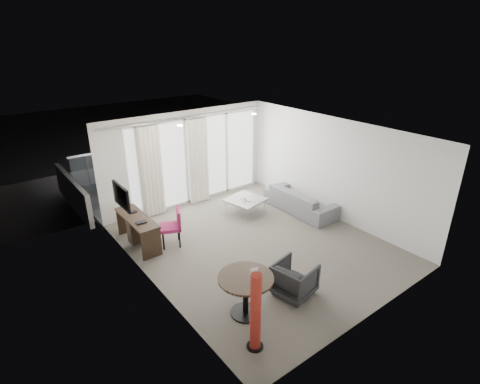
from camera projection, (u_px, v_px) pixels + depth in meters
floor at (256, 244)px, 8.59m from camera, size 5.00×6.00×0.00m
ceiling at (258, 133)px, 7.56m from camera, size 5.00×6.00×0.00m
wall_left at (149, 226)px, 6.68m from camera, size 0.00×6.00×2.60m
wall_right at (333, 169)px, 9.47m from camera, size 0.00×6.00×2.60m
wall_front at (378, 252)px, 5.88m from camera, size 5.00×0.00×2.60m
window_panel at (197, 160)px, 10.46m from camera, size 4.00×0.02×2.38m
window_frame at (197, 160)px, 10.45m from camera, size 4.10×0.06×2.44m
curtain_left at (152, 172)px, 9.54m from camera, size 0.60×0.20×2.38m
curtain_right at (199, 161)px, 10.31m from camera, size 0.60×0.20×2.38m
curtain_track at (188, 117)px, 9.68m from camera, size 4.80×0.04×0.04m
downlight_a at (180, 125)px, 8.24m from camera, size 0.12×0.12×0.02m
downlight_b at (254, 114)px, 9.40m from camera, size 0.12×0.12×0.02m
desk at (138, 231)px, 8.45m from camera, size 0.46×1.48×0.69m
tv at (121, 196)px, 7.75m from camera, size 0.05×0.80×0.50m
desk_chair at (170, 228)px, 8.40m from camera, size 0.61×0.60×0.87m
round_table at (246, 296)px, 6.33m from camera, size 1.12×1.12×0.75m
menu_card at (254, 282)px, 6.12m from camera, size 0.12×0.06×0.23m
red_lamp at (256, 312)px, 5.52m from camera, size 0.34×0.34×1.34m
tub_armchair at (295, 279)px, 6.85m from camera, size 0.82×0.81×0.64m
coffee_table at (245, 206)px, 10.01m from camera, size 1.06×1.06×0.40m
remote at (245, 202)px, 9.88m from camera, size 0.09×0.16×0.02m
magazine at (246, 201)px, 9.89m from camera, size 0.28×0.31×0.01m
sofa at (300, 200)px, 10.08m from camera, size 0.82×2.10×0.61m
terrace_slab at (174, 185)px, 12.07m from camera, size 5.60×3.00×0.12m
rattan_chair_a at (193, 171)px, 11.87m from camera, size 0.62×0.62×0.84m
rattan_chair_b at (228, 165)px, 12.54m from camera, size 0.61×0.61×0.78m
rattan_table at (192, 172)px, 12.24m from camera, size 0.66×0.66×0.51m
balustrade at (153, 157)px, 12.91m from camera, size 5.50×0.06×1.05m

